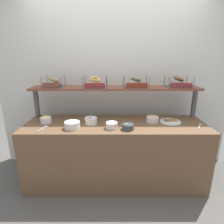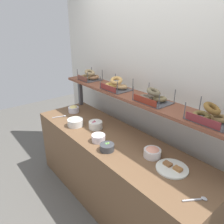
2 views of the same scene
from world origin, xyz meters
The scene contains 19 objects.
ground_plane centered at (0.00, 0.00, 0.00)m, with size 8.00×8.00×0.00m, color #595651.
back_wall centered at (0.00, 0.55, 1.20)m, with size 3.52×0.06×2.40m, color silver.
deli_counter centered at (0.00, 0.00, 0.42)m, with size 2.32×0.70×0.85m, color brown.
shelf_riser_left centered at (-1.10, 0.27, 1.05)m, with size 0.05×0.05×0.40m, color #4C4C51.
shelf_riser_right centered at (1.10, 0.27, 1.05)m, with size 0.05×0.05×0.40m, color #4C4C51.
upper_shelf centered at (0.00, 0.27, 1.26)m, with size 2.28×0.32×0.03m, color brown.
bowl_egg_salad centered at (-0.91, 0.03, 0.90)m, with size 0.14×0.14×0.09m.
bowl_lox_spread centered at (0.49, 0.06, 0.90)m, with size 0.16×0.16×0.09m.
bowl_cream_cheese centered at (-0.05, -0.16, 0.90)m, with size 0.14×0.14×0.09m.
bowl_veggie_mix centered at (0.14, -0.20, 0.88)m, with size 0.14×0.14×0.07m.
bowl_scallion_spread centered at (-0.52, -0.16, 0.90)m, with size 0.18×0.18×0.11m.
bowl_beet_salad centered at (-0.32, -0.01, 0.89)m, with size 0.16×0.16×0.09m.
serving_plate_white centered at (0.72, 0.05, 0.86)m, with size 0.27×0.27×0.04m.
serving_spoon_near_plate centered at (-0.87, -0.17, 0.86)m, with size 0.08×0.17×0.01m.
serving_spoon_by_edge centered at (1.05, -0.09, 0.86)m, with size 0.11×0.16×0.01m.
bagel_basket_everything centered at (-0.84, 0.27, 1.33)m, with size 0.27×0.26×0.14m.
bagel_basket_sesame centered at (-0.27, 0.26, 1.33)m, with size 0.32×0.26×0.15m.
bagel_basket_poppy centered at (0.27, 0.26, 1.33)m, with size 0.33×0.26×0.14m.
bagel_basket_cinnamon_raisin centered at (0.85, 0.27, 1.33)m, with size 0.33×0.27×0.16m.
Camera 1 is at (-0.05, -2.21, 1.68)m, focal length 29.31 mm.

